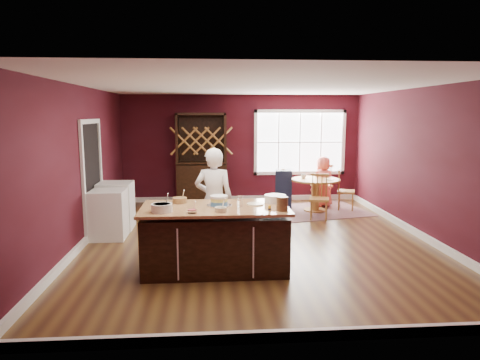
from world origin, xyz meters
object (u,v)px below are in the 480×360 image
object	(u,v)px
chair_east	(346,190)
hutch	(201,159)
seated_woman	(323,182)
dining_table	(316,188)
chair_south	(319,197)
kitchen_island	(215,239)
toddler	(281,175)
dryer	(116,206)
chair_north	(322,184)
layer_cake	(219,201)
high_chair	(283,188)
baker	(214,201)
washer	(109,214)

from	to	relation	value
chair_east	hutch	xyz separation A→B (m)	(-3.36, 1.00, 0.65)
seated_woman	dining_table	bearing A→B (deg)	38.94
seated_woman	chair_south	bearing A→B (deg)	52.90
kitchen_island	toddler	distance (m)	4.23
kitchen_island	dryer	size ratio (longest dim) A/B	2.28
dryer	toddler	bearing A→B (deg)	24.28
chair_north	hutch	size ratio (longest dim) A/B	0.44
kitchen_island	chair_east	bearing A→B (deg)	49.37
layer_cake	chair_north	world-z (taller)	layer_cake
toddler	chair_east	bearing A→B (deg)	-10.49
chair_north	high_chair	world-z (taller)	chair_north
kitchen_island	chair_east	xyz separation A→B (m)	(3.11, 3.62, 0.04)
hutch	chair_north	bearing A→B (deg)	-4.18
chair_south	dining_table	bearing A→B (deg)	96.79
baker	toddler	xyz separation A→B (m)	(1.61, 3.14, -0.04)
toddler	seated_woman	bearing A→B (deg)	6.22
kitchen_island	baker	xyz separation A→B (m)	(-0.00, 0.76, 0.41)
dryer	kitchen_island	bearing A→B (deg)	-50.89
chair_east	chair_south	world-z (taller)	chair_south
chair_south	dryer	distance (m)	4.15
kitchen_island	high_chair	xyz separation A→B (m)	(1.68, 3.91, 0.04)
seated_woman	high_chair	xyz separation A→B (m)	(-0.98, -0.10, -0.13)
chair_east	dryer	size ratio (longest dim) A/B	1.05
chair_east	dryer	distance (m)	5.16
dining_table	toddler	size ratio (longest dim) A/B	4.26
chair_east	washer	distance (m)	5.36
dining_table	seated_woman	distance (m)	0.55
dining_table	seated_woman	size ratio (longest dim) A/B	0.91
high_chair	washer	world-z (taller)	high_chair
seated_woman	high_chair	size ratio (longest dim) A/B	1.27
chair_east	toddler	world-z (taller)	chair_east
dining_table	chair_east	xyz separation A→B (m)	(0.74, 0.07, -0.06)
chair_south	washer	distance (m)	4.26
kitchen_island	seated_woman	size ratio (longest dim) A/B	1.72
chair_east	seated_woman	distance (m)	0.61
dining_table	chair_east	world-z (taller)	chair_east
chair_south	baker	bearing A→B (deg)	-122.57
layer_cake	high_chair	bearing A→B (deg)	67.13
kitchen_island	baker	size ratio (longest dim) A/B	1.23
chair_north	high_chair	xyz separation A→B (m)	(-1.05, -0.49, -0.02)
dining_table	toddler	world-z (taller)	toddler
dining_table	chair_south	world-z (taller)	chair_south
dining_table	chair_east	size ratio (longest dim) A/B	1.16
baker	chair_east	bearing A→B (deg)	-127.69
baker	hutch	bearing A→B (deg)	-76.58
chair_south	chair_east	bearing A→B (deg)	60.67
layer_cake	chair_south	world-z (taller)	layer_cake
dryer	chair_south	bearing A→B (deg)	5.99
chair_north	seated_woman	distance (m)	0.41
layer_cake	seated_woman	xyz separation A→B (m)	(2.59, 3.94, -0.38)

